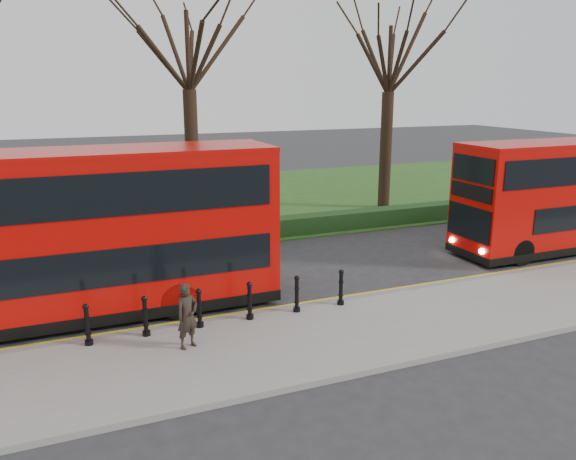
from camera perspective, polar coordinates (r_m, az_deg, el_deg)
name	(u,v)px	position (r m, az deg, el deg)	size (l,w,h in m)	color
ground	(206,311)	(16.38, -8.31, -8.11)	(120.00, 120.00, 0.00)	#28282B
pavement	(237,353)	(13.71, -5.18, -12.35)	(60.00, 4.00, 0.15)	gray
kerb	(215,321)	(15.46, -7.40, -9.19)	(60.00, 0.25, 0.16)	slate
grass_verge	(136,207)	(30.58, -15.19, 2.24)	(60.00, 18.00, 0.06)	#244617
hedge	(163,239)	(22.58, -12.56, -0.88)	(60.00, 0.90, 0.80)	black
yellow_line_outer	(213,320)	(15.75, -7.68, -9.01)	(60.00, 0.10, 0.01)	yellow
yellow_line_inner	(211,317)	(15.93, -7.86, -8.74)	(60.00, 0.10, 0.01)	yellow
tree_mid	(187,42)	(25.40, -10.19, 18.31)	(7.08, 7.08, 11.06)	black
tree_right	(390,52)	(29.22, 10.32, 17.37)	(6.90, 6.90, 10.78)	black
bollard_row	(225,305)	(14.97, -6.42, -7.59)	(7.00, 0.15, 1.00)	black
bus_lead	(61,237)	(16.13, -22.04, -0.71)	(11.57, 2.66, 4.60)	#B60804
pedestrian	(187,316)	(13.66, -10.19, -8.59)	(0.58, 0.38, 1.60)	black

